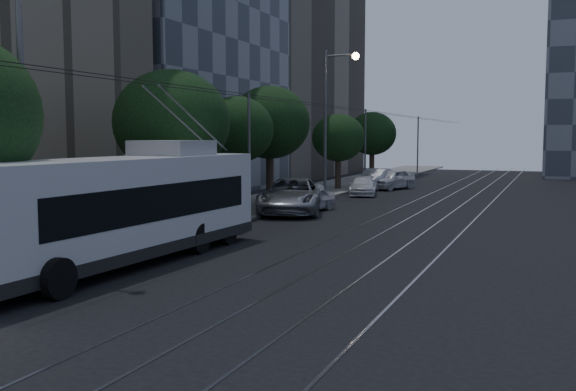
# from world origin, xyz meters

# --- Properties ---
(ground) EXTENTS (120.00, 120.00, 0.00)m
(ground) POSITION_xyz_m (0.00, 0.00, 0.00)
(ground) COLOR black
(ground) RESTS_ON ground
(sidewalk) EXTENTS (5.00, 90.00, 0.15)m
(sidewalk) POSITION_xyz_m (-7.50, 20.00, 0.07)
(sidewalk) COLOR gray
(sidewalk) RESTS_ON ground
(tram_rails) EXTENTS (4.52, 90.00, 0.02)m
(tram_rails) POSITION_xyz_m (2.50, 20.00, 0.01)
(tram_rails) COLOR gray
(tram_rails) RESTS_ON ground
(overhead_wires) EXTENTS (2.23, 90.00, 6.00)m
(overhead_wires) POSITION_xyz_m (-4.97, 20.00, 3.47)
(overhead_wires) COLOR black
(overhead_wires) RESTS_ON ground
(building_glass_mid) EXTENTS (14.40, 18.40, 26.80)m
(building_glass_mid) POSITION_xyz_m (-19.00, 22.00, 13.42)
(building_glass_mid) COLOR #3D444E
(building_glass_mid) RESTS_ON ground
(building_tan_far) EXTENTS (14.40, 22.40, 34.80)m
(building_tan_far) POSITION_xyz_m (-19.00, 42.00, 17.42)
(building_tan_far) COLOR gray
(building_tan_far) RESTS_ON ground
(trolleybus) EXTENTS (3.12, 12.82, 5.63)m
(trolleybus) POSITION_xyz_m (-4.10, -1.37, 1.76)
(trolleybus) COLOR silver
(trolleybus) RESTS_ON ground
(pickup_silver) EXTENTS (4.57, 7.04, 1.80)m
(pickup_silver) POSITION_xyz_m (-4.30, 12.96, 0.90)
(pickup_silver) COLOR #999BA0
(pickup_silver) RESTS_ON ground
(car_white_a) EXTENTS (2.22, 3.93, 1.26)m
(car_white_a) POSITION_xyz_m (-3.80, 14.00, 0.63)
(car_white_a) COLOR #BAB9BE
(car_white_a) RESTS_ON ground
(car_white_b) EXTENTS (2.70, 4.50, 1.22)m
(car_white_b) POSITION_xyz_m (-3.72, 24.00, 0.61)
(car_white_b) COLOR silver
(car_white_b) RESTS_ON ground
(car_white_c) EXTENTS (2.29, 4.84, 1.53)m
(car_white_c) POSITION_xyz_m (-4.18, 29.00, 0.77)
(car_white_c) COLOR silver
(car_white_c) RESTS_ON ground
(car_white_d) EXTENTS (3.17, 4.81, 1.52)m
(car_white_d) POSITION_xyz_m (-3.09, 29.50, 0.76)
(car_white_d) COLOR silver
(car_white_d) RESTS_ON ground
(tree_1) EXTENTS (4.98, 4.98, 6.78)m
(tree_1) POSITION_xyz_m (-7.00, 6.00, 4.52)
(tree_1) COLOR #30201A
(tree_1) RESTS_ON ground
(tree_2) EXTENTS (3.80, 3.80, 6.00)m
(tree_2) POSITION_xyz_m (-7.00, 12.06, 4.26)
(tree_2) COLOR #30201A
(tree_2) RESTS_ON ground
(tree_3) EXTENTS (4.61, 4.61, 6.80)m
(tree_3) POSITION_xyz_m (-6.94, 16.00, 4.70)
(tree_3) COLOR #30201A
(tree_3) RESTS_ON ground
(tree_4) EXTENTS (3.85, 3.85, 5.58)m
(tree_4) POSITION_xyz_m (-6.50, 27.10, 3.82)
(tree_4) COLOR #30201A
(tree_4) RESTS_ON ground
(tree_5) EXTENTS (4.11, 4.11, 6.03)m
(tree_5) POSITION_xyz_m (-6.50, 36.34, 4.15)
(tree_5) COLOR #30201A
(tree_5) RESTS_ON ground
(streetlamp_near) EXTENTS (2.43, 0.44, 10.03)m
(streetlamp_near) POSITION_xyz_m (-5.39, -3.46, 6.04)
(streetlamp_near) COLOR #59595C
(streetlamp_near) RESTS_ON ground
(streetlamp_far) EXTENTS (2.27, 0.44, 9.29)m
(streetlamp_far) POSITION_xyz_m (-4.90, 20.82, 5.63)
(streetlamp_far) COLOR #59595C
(streetlamp_far) RESTS_ON ground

